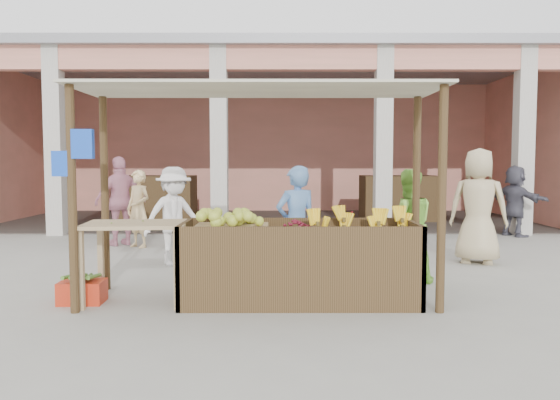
{
  "coord_description": "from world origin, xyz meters",
  "views": [
    {
      "loc": [
        0.27,
        -6.03,
        1.57
      ],
      "look_at": [
        0.29,
        1.2,
        1.06
      ],
      "focal_mm": 35.0,
      "sensor_mm": 36.0,
      "label": 1
    }
  ],
  "objects_px": {
    "fruit_stall": "(299,266)",
    "motorcycle": "(322,239)",
    "vendor_blue": "(296,222)",
    "vendor_green": "(408,223)",
    "red_crate": "(82,292)",
    "side_table": "(136,235)"
  },
  "relations": [
    {
      "from": "fruit_stall",
      "to": "motorcycle",
      "type": "height_order",
      "value": "motorcycle"
    },
    {
      "from": "vendor_blue",
      "to": "vendor_green",
      "type": "relative_size",
      "value": 1.04
    },
    {
      "from": "red_crate",
      "to": "vendor_green",
      "type": "height_order",
      "value": "vendor_green"
    },
    {
      "from": "fruit_stall",
      "to": "side_table",
      "type": "height_order",
      "value": "side_table"
    },
    {
      "from": "red_crate",
      "to": "side_table",
      "type": "bearing_deg",
      "value": -0.06
    },
    {
      "from": "red_crate",
      "to": "motorcycle",
      "type": "bearing_deg",
      "value": 33.36
    },
    {
      "from": "side_table",
      "to": "vendor_green",
      "type": "distance_m",
      "value": 3.42
    },
    {
      "from": "motorcycle",
      "to": "side_table",
      "type": "bearing_deg",
      "value": 142.74
    },
    {
      "from": "fruit_stall",
      "to": "motorcycle",
      "type": "distance_m",
      "value": 1.98
    },
    {
      "from": "vendor_green",
      "to": "side_table",
      "type": "bearing_deg",
      "value": 16.69
    },
    {
      "from": "side_table",
      "to": "vendor_green",
      "type": "height_order",
      "value": "vendor_green"
    },
    {
      "from": "side_table",
      "to": "motorcycle",
      "type": "height_order",
      "value": "side_table"
    },
    {
      "from": "vendor_blue",
      "to": "motorcycle",
      "type": "distance_m",
      "value": 1.23
    },
    {
      "from": "vendor_blue",
      "to": "vendor_green",
      "type": "distance_m",
      "value": 1.47
    },
    {
      "from": "side_table",
      "to": "red_crate",
      "type": "distance_m",
      "value": 0.87
    },
    {
      "from": "vendor_green",
      "to": "motorcycle",
      "type": "distance_m",
      "value": 1.43
    },
    {
      "from": "vendor_green",
      "to": "red_crate",
      "type": "bearing_deg",
      "value": 14.29
    },
    {
      "from": "fruit_stall",
      "to": "motorcycle",
      "type": "xyz_separation_m",
      "value": [
        0.4,
        1.93,
        0.04
      ]
    },
    {
      "from": "vendor_blue",
      "to": "motorcycle",
      "type": "height_order",
      "value": "vendor_blue"
    },
    {
      "from": "motorcycle",
      "to": "fruit_stall",
      "type": "bearing_deg",
      "value": 179.3
    },
    {
      "from": "fruit_stall",
      "to": "vendor_blue",
      "type": "bearing_deg",
      "value": 90.35
    },
    {
      "from": "side_table",
      "to": "vendor_blue",
      "type": "relative_size",
      "value": 0.72
    }
  ]
}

